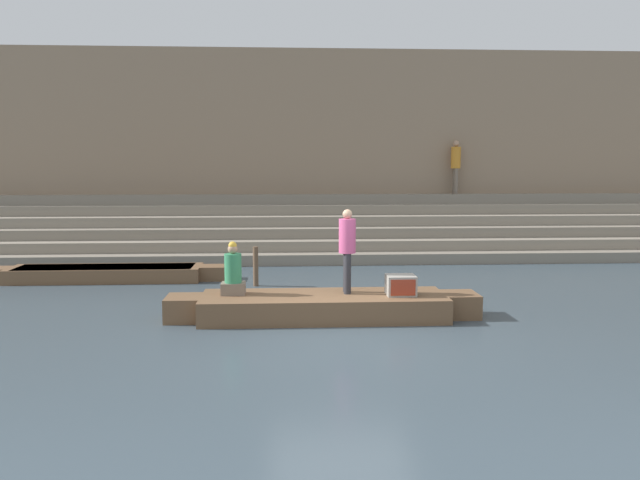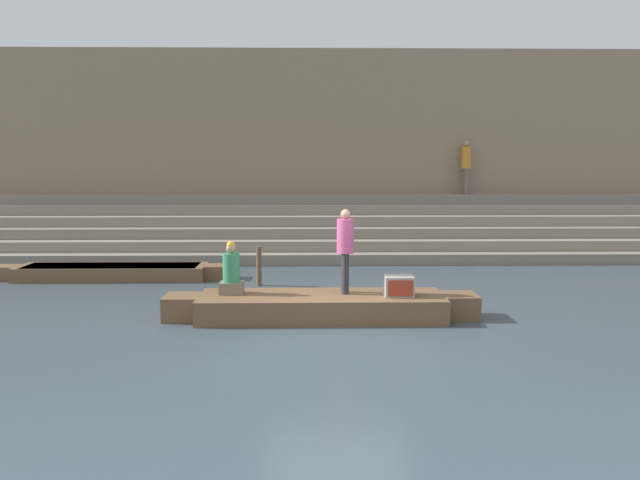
# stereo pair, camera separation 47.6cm
# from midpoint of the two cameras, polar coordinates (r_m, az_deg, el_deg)

# --- Properties ---
(ground_plane) EXTENTS (120.00, 120.00, 0.00)m
(ground_plane) POSITION_cam_midpoint_polar(r_m,az_deg,el_deg) (10.96, 0.67, -8.54)
(ground_plane) COLOR #3D4C56
(ghat_steps) EXTENTS (36.00, 3.46, 1.90)m
(ghat_steps) POSITION_cam_midpoint_polar(r_m,az_deg,el_deg) (20.01, -1.15, 0.58)
(ghat_steps) COLOR gray
(ghat_steps) RESTS_ON ground
(back_wall) EXTENTS (34.20, 1.28, 6.70)m
(back_wall) POSITION_cam_midpoint_polar(r_m,az_deg,el_deg) (21.73, -1.35, 8.07)
(back_wall) COLOR #937A60
(back_wall) RESTS_ON ground
(rowboat_main) EXTENTS (5.94, 1.49, 0.46)m
(rowboat_main) POSITION_cam_midpoint_polar(r_m,az_deg,el_deg) (11.94, -0.83, -6.03)
(rowboat_main) COLOR brown
(rowboat_main) RESTS_ON ground
(person_standing) EXTENTS (0.32, 0.32, 1.62)m
(person_standing) POSITION_cam_midpoint_polar(r_m,az_deg,el_deg) (11.90, 1.36, -0.46)
(person_standing) COLOR #28282D
(person_standing) RESTS_ON rowboat_main
(person_rowing) EXTENTS (0.45, 0.36, 1.02)m
(person_rowing) POSITION_cam_midpoint_polar(r_m,az_deg,el_deg) (12.00, -9.08, -3.03)
(person_rowing) COLOR #756656
(person_rowing) RESTS_ON rowboat_main
(tv_set) EXTENTS (0.54, 0.49, 0.38)m
(tv_set) POSITION_cam_midpoint_polar(r_m,az_deg,el_deg) (11.89, 6.26, -4.13)
(tv_set) COLOR #9E998E
(tv_set) RESTS_ON rowboat_main
(moored_boat_shore) EXTENTS (6.08, 1.12, 0.35)m
(moored_boat_shore) POSITION_cam_midpoint_polar(r_m,az_deg,el_deg) (16.67, -19.78, -2.87)
(moored_boat_shore) COLOR brown
(moored_boat_shore) RESTS_ON ground
(mooring_post) EXTENTS (0.13, 0.13, 0.95)m
(mooring_post) POSITION_cam_midpoint_polar(r_m,az_deg,el_deg) (15.07, -6.81, -2.42)
(mooring_post) COLOR brown
(mooring_post) RESTS_ON ground
(person_on_steps) EXTENTS (0.32, 0.32, 1.79)m
(person_on_steps) POSITION_cam_midpoint_polar(r_m,az_deg,el_deg) (21.55, 11.68, 6.90)
(person_on_steps) COLOR #756656
(person_on_steps) RESTS_ON ghat_steps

